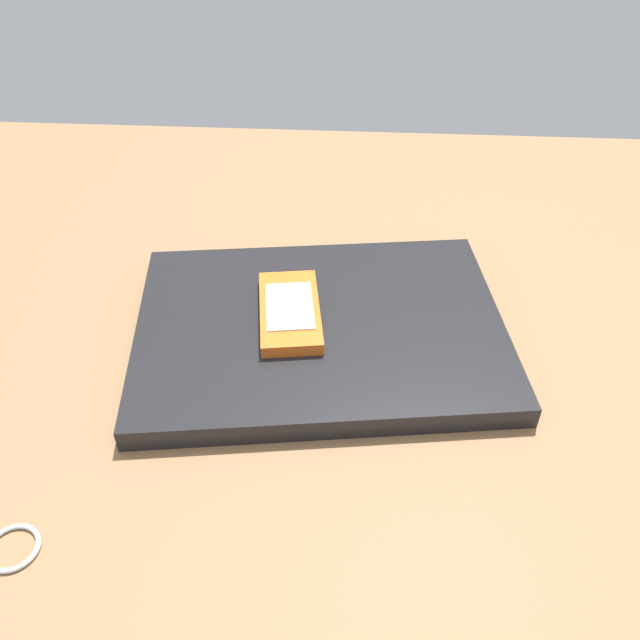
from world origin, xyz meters
TOP-DOWN VIEW (x-y plane):
  - desk_surface at (0.00, 0.00)cm, footprint 120.00×80.00cm
  - laptop_closed at (-3.99, 1.70)cm, footprint 33.77×26.72cm
  - cell_phone_on_laptop at (-1.40, 1.37)cm, footprint 6.42×10.67cm
  - key_ring at (14.20, 23.13)cm, footprint 3.50×3.50cm

SIDE VIEW (x-z plane):
  - desk_surface at x=0.00cm, z-range 0.00..3.00cm
  - key_ring at x=14.20cm, z-range 3.00..3.36cm
  - laptop_closed at x=-3.99cm, z-range 3.00..4.96cm
  - cell_phone_on_laptop at x=-1.40cm, z-range 4.93..6.17cm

